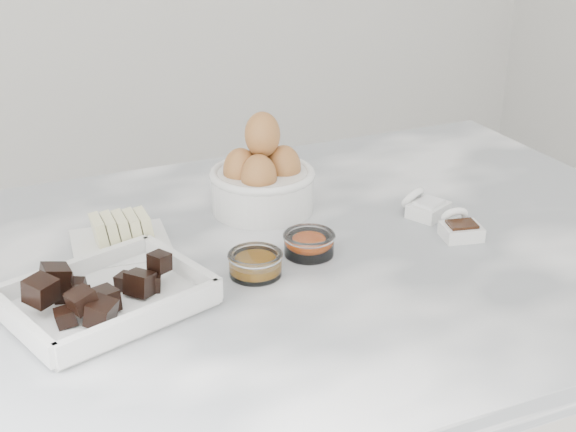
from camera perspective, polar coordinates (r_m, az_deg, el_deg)
The scene contains 9 objects.
marble_slab at distance 1.11m, azimuth -0.31°, elevation -3.56°, with size 1.20×0.80×0.04m, color white.
chocolate_dish at distance 0.99m, azimuth -12.80°, elevation -5.25°, with size 0.27×0.23×0.06m.
butter_plate at distance 1.12m, azimuth -11.94°, elevation -1.63°, with size 0.14×0.14×0.05m.
sugar_ramekin at distance 1.25m, azimuth -3.55°, elevation 1.80°, with size 0.08×0.08×0.05m.
egg_bowl at distance 1.22m, azimuth -1.84°, elevation 2.66°, with size 0.16×0.16×0.16m.
honey_bowl at distance 1.04m, azimuth -2.34°, elevation -3.37°, with size 0.07×0.07×0.03m.
zest_bowl at distance 1.10m, azimuth 1.51°, elevation -1.91°, with size 0.07×0.07×0.03m.
vanilla_spoon at distance 1.17m, azimuth 12.11°, elevation -0.79°, with size 0.06×0.08×0.04m.
salt_spoon at distance 1.23m, azimuth 9.68°, elevation 0.69°, with size 0.08×0.08×0.04m.
Camera 1 is at (-0.40, -0.90, 1.44)m, focal length 50.00 mm.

